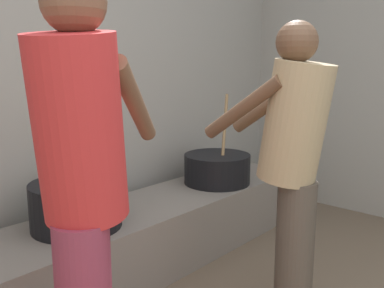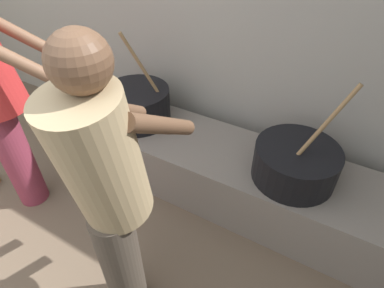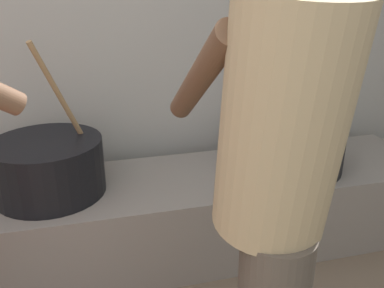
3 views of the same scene
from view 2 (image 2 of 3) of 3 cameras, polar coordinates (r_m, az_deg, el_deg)
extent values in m
cube|color=slate|center=(2.37, 2.63, -3.92)|extent=(2.73, 0.60, 0.42)
cylinder|color=black|center=(2.44, -10.00, 7.07)|extent=(0.50, 0.50, 0.26)
cylinder|color=#937047|center=(2.24, -9.12, 13.66)|extent=(0.20, 0.19, 0.51)
cylinder|color=black|center=(2.01, 18.33, -3.32)|extent=(0.51, 0.51, 0.23)
cylinder|color=#937047|center=(1.82, 22.96, 3.08)|extent=(0.23, 0.15, 0.51)
cylinder|color=#4C4238|center=(1.72, -12.68, -20.47)|extent=(0.20, 0.20, 0.74)
cylinder|color=tan|center=(1.22, -16.22, -3.05)|extent=(0.32, 0.39, 0.64)
sphere|color=brown|center=(1.02, -19.88, 13.94)|extent=(0.21, 0.21, 0.21)
cylinder|color=brown|center=(1.24, -5.34, 3.39)|extent=(0.09, 0.46, 0.35)
cylinder|color=brown|center=(1.39, -14.93, 6.31)|extent=(0.09, 0.46, 0.35)
cylinder|color=#8C3347|center=(2.47, -29.25, -2.30)|extent=(0.20, 0.20, 0.79)
cylinder|color=brown|center=(1.87, -30.43, 13.50)|extent=(0.43, 0.33, 0.37)
cylinder|color=brown|center=(2.11, -28.05, 16.77)|extent=(0.43, 0.33, 0.37)
camera|label=1|loc=(2.67, -66.72, 4.22)|focal=38.63mm
camera|label=3|loc=(1.28, -62.99, -6.42)|focal=38.12mm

